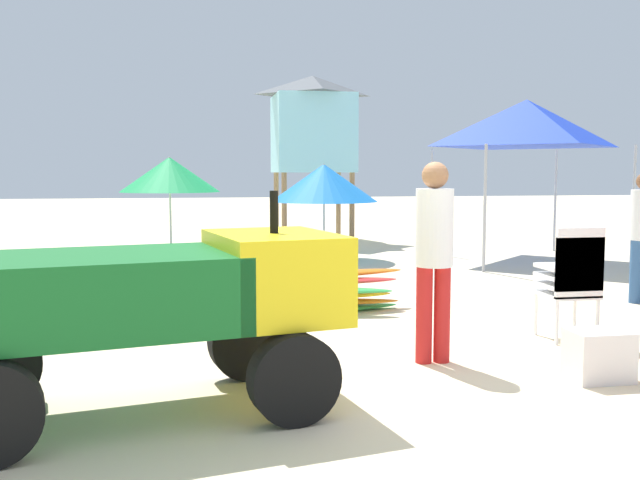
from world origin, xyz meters
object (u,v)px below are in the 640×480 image
object	(u,v)px
popup_canopy	(526,124)
cooler_box	(599,355)
stacked_plastic_chairs	(573,274)
beach_umbrella_mid	(324,183)
beach_umbrella_left	(170,174)
utility_cart	(160,299)
lifeguard_tower	(313,124)
surfboard_pile	(303,292)
lifeguard_near_left	(434,248)

from	to	relation	value
popup_canopy	cooler_box	xyz separation A→B (m)	(-2.86, -7.23, -2.30)
stacked_plastic_chairs	beach_umbrella_mid	bearing A→B (deg)	100.40
cooler_box	beach_umbrella_left	bearing A→B (deg)	112.77
cooler_box	utility_cart	bearing A→B (deg)	-176.97
stacked_plastic_chairs	lifeguard_tower	xyz separation A→B (m)	(-0.78, 10.49, 2.10)
surfboard_pile	cooler_box	xyz separation A→B (m)	(1.89, -3.03, -0.05)
utility_cart	surfboard_pile	world-z (taller)	utility_cart
beach_umbrella_left	lifeguard_tower	bearing A→B (deg)	45.88
surfboard_pile	beach_umbrella_mid	world-z (taller)	beach_umbrella_mid
popup_canopy	lifeguard_tower	bearing A→B (deg)	125.30
lifeguard_tower	beach_umbrella_mid	size ratio (longest dim) A/B	1.97
popup_canopy	surfboard_pile	bearing A→B (deg)	-138.47
stacked_plastic_chairs	popup_canopy	bearing A→B (deg)	68.17
lifeguard_near_left	popup_canopy	xyz separation A→B (m)	(3.97, 6.49, 1.51)
utility_cart	stacked_plastic_chairs	size ratio (longest dim) A/B	2.47
popup_canopy	utility_cart	bearing A→B (deg)	-129.92
utility_cart	beach_umbrella_left	world-z (taller)	beach_umbrella_left
utility_cart	lifeguard_near_left	world-z (taller)	lifeguard_near_left
lifeguard_tower	beach_umbrella_left	xyz separation A→B (m)	(-3.21, -3.31, -1.17)
beach_umbrella_left	cooler_box	xyz separation A→B (m)	(3.53, -8.42, -1.38)
beach_umbrella_left	cooler_box	distance (m)	9.23
utility_cart	lifeguard_near_left	distance (m)	2.42
utility_cart	cooler_box	distance (m)	3.40
surfboard_pile	lifeguard_tower	distance (m)	9.19
stacked_plastic_chairs	beach_umbrella_left	bearing A→B (deg)	119.08
lifeguard_near_left	popup_canopy	distance (m)	7.76
utility_cart	popup_canopy	xyz separation A→B (m)	(6.20, 7.41, 1.71)
beach_umbrella_left	cooler_box	size ratio (longest dim) A/B	4.12
popup_canopy	beach_umbrella_left	distance (m)	6.57
lifeguard_near_left	lifeguard_tower	xyz separation A→B (m)	(0.78, 10.99, 1.76)
utility_cart	beach_umbrella_mid	world-z (taller)	beach_umbrella_mid
surfboard_pile	beach_umbrella_left	size ratio (longest dim) A/B	1.41
utility_cart	beach_umbrella_mid	size ratio (longest dim) A/B	1.40
surfboard_pile	beach_umbrella_mid	xyz separation A→B (m)	(1.13, 4.84, 1.18)
lifeguard_near_left	beach_umbrella_left	distance (m)	8.08
surfboard_pile	popup_canopy	distance (m)	6.73
surfboard_pile	beach_umbrella_mid	distance (m)	5.11
utility_cart	cooler_box	xyz separation A→B (m)	(3.34, 0.18, -0.59)
stacked_plastic_chairs	surfboard_pile	xyz separation A→B (m)	(-2.35, 1.79, -0.40)
utility_cart	lifeguard_tower	world-z (taller)	lifeguard_tower
popup_canopy	beach_umbrella_mid	bearing A→B (deg)	170.06
stacked_plastic_chairs	beach_umbrella_mid	xyz separation A→B (m)	(-1.22, 6.63, 0.77)
utility_cart	beach_umbrella_left	bearing A→B (deg)	91.29
beach_umbrella_left	stacked_plastic_chairs	bearing A→B (deg)	-60.92
utility_cart	lifeguard_near_left	size ratio (longest dim) A/B	1.60
surfboard_pile	lifeguard_tower	xyz separation A→B (m)	(1.57, 8.70, 2.50)
beach_umbrella_left	beach_umbrella_mid	xyz separation A→B (m)	(2.78, -0.55, -0.15)
utility_cart	popup_canopy	world-z (taller)	popup_canopy
lifeguard_near_left	lifeguard_tower	distance (m)	11.16
lifeguard_tower	beach_umbrella_left	distance (m)	4.76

